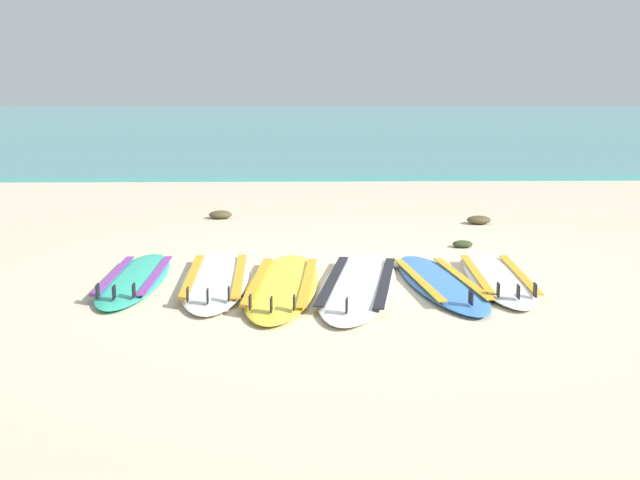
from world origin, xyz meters
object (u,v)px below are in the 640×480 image
Objects in this scene: surfboard_0 at (135,278)px; surfboard_2 at (283,285)px; surfboard_3 at (359,284)px; surfboard_4 at (440,282)px; surfboard_5 at (498,277)px; surfboard_1 at (216,279)px.

surfboard_0 is 1.38m from surfboard_2.
surfboard_2 is 0.67m from surfboard_3.
surfboard_4 and surfboard_5 have the same top height.
surfboard_5 is at bearing -0.73° from surfboard_0.
surfboard_4 is at bearing -164.58° from surfboard_5.
surfboard_3 and surfboard_4 have the same top height.
surfboard_1 is 1.30m from surfboard_3.
surfboard_2 is at bearing -19.79° from surfboard_1.
surfboard_1 is 0.96× the size of surfboard_2.
surfboard_2 is 1.11× the size of surfboard_4.
surfboard_0 and surfboard_2 have the same top height.
surfboard_4 is (2.02, -0.16, -0.00)m from surfboard_1.
surfboard_1 is (0.74, -0.04, -0.00)m from surfboard_0.
surfboard_2 and surfboard_3 have the same top height.
surfboard_2 and surfboard_4 have the same top height.
surfboard_3 and surfboard_5 have the same top height.
surfboard_3 is at bearing -170.45° from surfboard_5.
surfboard_5 is at bearing 6.26° from surfboard_2.
surfboard_4 is 0.58m from surfboard_5.
surfboard_2 and surfboard_5 have the same top height.
surfboard_0 is 0.80× the size of surfboard_3.
surfboard_1 and surfboard_2 have the same top height.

